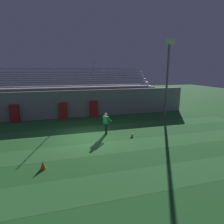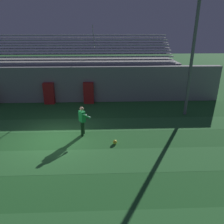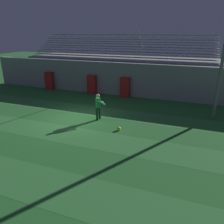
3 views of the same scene
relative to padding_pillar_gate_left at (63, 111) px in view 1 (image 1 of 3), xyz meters
The scene contains 13 objects.
ground_plane 6.20m from the padding_pillar_gate_left, 75.54° to the right, with size 80.00×80.00×0.00m, color #286B2D.
turf_stripe_near 12.08m from the padding_pillar_gate_left, 82.68° to the right, with size 28.00×1.95×0.01m, color #337A38.
turf_stripe_mid 8.24m from the padding_pillar_gate_left, 79.21° to the right, with size 28.00×1.95×0.01m, color #337A38.
turf_stripe_far 4.51m from the padding_pillar_gate_left, 69.75° to the right, with size 28.00×1.95×0.01m, color #337A38.
back_wall 1.73m from the padding_pillar_gate_left, 19.72° to the left, with size 24.00×0.60×2.80m, color gray.
padding_pillar_gate_left is the anchor object (origin of this frame).
padding_pillar_gate_right 3.07m from the padding_pillar_gate_left, ahead, with size 0.79×0.44×1.66m, color #B21E1E.
padding_pillar_far_left 4.47m from the padding_pillar_gate_left, behind, with size 0.79×0.44×1.66m, color #B21E1E.
bleacher_stand 3.65m from the padding_pillar_gate_left, 64.68° to the left, with size 18.00×4.75×5.83m.
floodlight_pole 10.95m from the padding_pillar_gate_left, 15.00° to the right, with size 0.90×0.36×7.60m.
goalkeeper 6.29m from the padding_pillar_gate_left, 60.80° to the right, with size 0.72×0.74×1.67m.
soccer_ball 8.17m from the padding_pillar_gate_left, 54.01° to the right, with size 0.22×0.22×0.22m, color yellow.
traffic_cone 9.85m from the padding_pillar_gate_left, 97.20° to the right, with size 0.30×0.30×0.42m, color orange.
Camera 1 is at (-1.69, -12.93, 4.89)m, focal length 30.00 mm.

